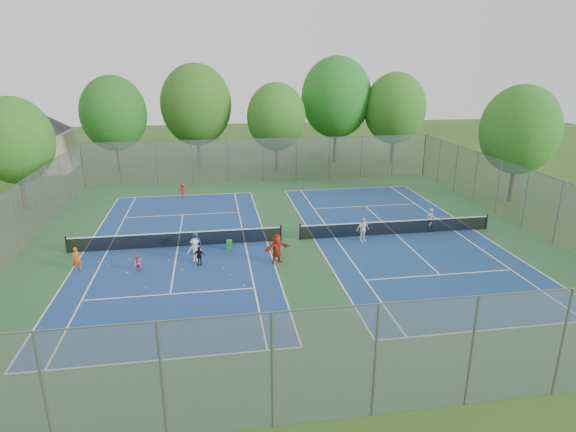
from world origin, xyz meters
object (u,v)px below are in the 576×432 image
object	(u,v)px
ball_crate	(165,239)
instructor	(430,220)
net_left	(177,240)
net_right	(396,228)
ball_hopper	(229,245)

from	to	relation	value
ball_crate	instructor	xyz separation A→B (m)	(17.22, -0.90, 0.65)
net_left	instructor	bearing A→B (deg)	0.50
ball_crate	instructor	world-z (taller)	instructor
net_right	instructor	size ratio (longest dim) A/B	7.89
net_left	ball_hopper	size ratio (longest dim) A/B	21.17
net_left	ball_crate	xyz separation A→B (m)	(-0.85, 1.04, -0.29)
net_left	ball_hopper	xyz separation A→B (m)	(3.11, -1.00, -0.15)
net_right	ball_crate	bearing A→B (deg)	175.98
ball_crate	net_right	bearing A→B (deg)	-4.02
ball_hopper	instructor	bearing A→B (deg)	4.93
net_right	ball_crate	world-z (taller)	net_right
net_right	ball_crate	xyz separation A→B (m)	(-14.85, 1.04, -0.29)
net_left	instructor	world-z (taller)	instructor
net_left	ball_crate	world-z (taller)	net_left
ball_crate	ball_hopper	xyz separation A→B (m)	(3.96, -2.04, 0.14)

